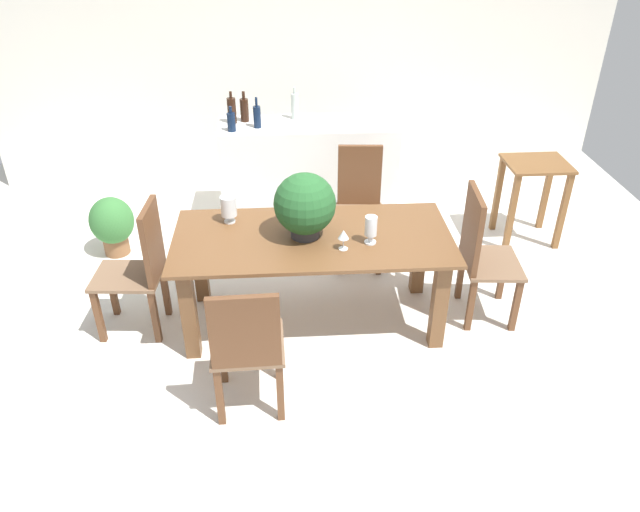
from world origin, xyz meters
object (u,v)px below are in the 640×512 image
(wine_bottle_clear, at_px, (295,106))
(chair_foot_end, at_px, (481,250))
(crystal_vase_left, at_px, (229,207))
(kitchen_counter, at_px, (309,171))
(wine_bottle_green, at_px, (231,122))
(potted_plant_floor, at_px, (112,223))
(chair_far_right, at_px, (359,201))
(wine_bottle_dark, at_px, (244,110))
(chair_head_end, at_px, (141,265))
(chair_near_left, at_px, (247,345))
(wine_bottle_tall, at_px, (232,110))
(wine_bottle_amber, at_px, (257,116))
(flower_centerpiece, at_px, (305,205))
(side_table, at_px, (533,185))
(dining_table, at_px, (313,254))
(wine_glass, at_px, (343,235))
(crystal_vase_center_near, at_px, (371,228))

(wine_bottle_clear, bearing_deg, chair_foot_end, -55.20)
(crystal_vase_left, relative_size, kitchen_counter, 0.12)
(chair_foot_end, height_order, wine_bottle_clear, wine_bottle_clear)
(wine_bottle_green, height_order, potted_plant_floor, wine_bottle_green)
(chair_far_right, distance_m, wine_bottle_dark, 1.43)
(chair_foot_end, xyz_separation_m, chair_head_end, (-2.43, -0.02, -0.02))
(chair_near_left, relative_size, chair_head_end, 0.94)
(wine_bottle_tall, height_order, wine_bottle_amber, wine_bottle_tall)
(crystal_vase_left, bearing_deg, potted_plant_floor, 142.70)
(chair_far_right, bearing_deg, chair_head_end, -147.05)
(wine_bottle_green, relative_size, wine_bottle_amber, 0.81)
(kitchen_counter, bearing_deg, flower_centerpiece, -93.63)
(chair_foot_end, xyz_separation_m, flower_centerpiece, (-1.27, 0.00, 0.41))
(flower_centerpiece, xyz_separation_m, wine_bottle_green, (-0.58, 1.55, 0.06))
(wine_bottle_amber, bearing_deg, kitchen_counter, 9.19)
(wine_bottle_dark, relative_size, side_table, 0.36)
(dining_table, bearing_deg, chair_near_left, -115.88)
(kitchen_counter, bearing_deg, wine_glass, -85.81)
(side_table, height_order, potted_plant_floor, side_table)
(chair_far_right, xyz_separation_m, wine_glass, (-0.25, -1.09, 0.30))
(dining_table, distance_m, wine_bottle_green, 1.74)
(crystal_vase_center_near, bearing_deg, potted_plant_floor, 149.87)
(wine_bottle_green, distance_m, wine_bottle_amber, 0.24)
(wine_bottle_clear, relative_size, wine_bottle_tall, 1.02)
(chair_head_end, xyz_separation_m, wine_bottle_dark, (0.68, 1.82, 0.51))
(chair_foot_end, xyz_separation_m, wine_bottle_dark, (-1.75, 1.81, 0.49))
(crystal_vase_left, relative_size, wine_bottle_tall, 0.69)
(chair_far_right, height_order, crystal_vase_left, chair_far_right)
(crystal_vase_left, height_order, wine_bottle_green, wine_bottle_green)
(chair_head_end, bearing_deg, wine_bottle_green, 163.98)
(chair_foot_end, bearing_deg, side_table, -31.38)
(wine_bottle_clear, distance_m, wine_bottle_tall, 0.58)
(dining_table, relative_size, wine_glass, 13.41)
(wine_glass, relative_size, kitchen_counter, 0.09)
(flower_centerpiece, xyz_separation_m, kitchen_counter, (0.11, 1.70, -0.50))
(flower_centerpiece, distance_m, crystal_vase_left, 0.60)
(dining_table, relative_size, crystal_vase_left, 9.62)
(crystal_vase_center_near, xyz_separation_m, wine_bottle_dark, (-0.92, 1.93, 0.20))
(chair_far_right, height_order, wine_bottle_green, wine_bottle_green)
(kitchen_counter, bearing_deg, crystal_vase_left, -113.82)
(chair_far_right, height_order, flower_centerpiece, flower_centerpiece)
(crystal_vase_center_near, bearing_deg, chair_foot_end, 8.64)
(wine_bottle_amber, bearing_deg, chair_far_right, -40.75)
(wine_bottle_green, bearing_deg, flower_centerpiece, -69.39)
(chair_near_left, height_order, kitchen_counter, chair_near_left)
(kitchen_counter, distance_m, wine_bottle_dark, 0.83)
(wine_bottle_tall, distance_m, wine_bottle_amber, 0.27)
(chair_head_end, bearing_deg, dining_table, 94.61)
(wine_bottle_clear, relative_size, wine_bottle_amber, 1.07)
(flower_centerpiece, distance_m, kitchen_counter, 1.78)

